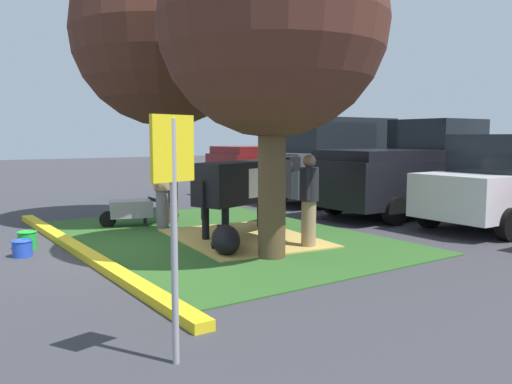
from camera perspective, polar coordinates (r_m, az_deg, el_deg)
The scene contains 18 objects.
ground_plane at distance 9.48m, azimuth -15.11°, elevation -6.12°, with size 80.00×80.00×0.00m, color #38383D.
grass_island at distance 10.37m, azimuth -4.06°, elevation -4.83°, with size 7.48×5.14×0.02m, color #2D5B23.
curb_yellow at distance 9.31m, azimuth -18.73°, elevation -6.08°, with size 8.68×0.24×0.12m, color yellow.
hay_bedding at distance 10.06m, azimuth -1.41°, elevation -5.06°, with size 3.20×2.40×0.04m, color tan.
shade_tree_left at distance 12.18m, azimuth -9.94°, elevation 16.68°, with size 4.10×4.10×6.30m.
shade_tree_right at distance 8.49m, azimuth 1.81°, elevation 18.03°, with size 3.61×3.61×5.56m.
cow_holstein at distance 10.33m, azimuth -0.94°, elevation 1.10°, with size 1.40×3.05×1.53m.
calf_lying at distance 8.87m, azimuth -3.37°, elevation -5.19°, with size 1.31×0.92×0.48m.
person_handler at distance 9.17m, azimuth 5.82°, elevation -0.67°, with size 0.38×0.42×1.66m.
person_visitor_near at distance 11.21m, azimuth -10.28°, elevation 0.45°, with size 0.34×0.47×1.65m.
wheelbarrow at distance 11.74m, azimuth -13.65°, elevation -1.84°, with size 0.92×1.61×0.63m.
parking_sign at distance 4.43m, azimuth -9.06°, elevation 0.16°, with size 0.15×0.44×2.15m.
bucket_green at distance 10.05m, azimuth -23.80°, elevation -4.80°, with size 0.33×0.33×0.31m.
bucket_blue at distance 9.43m, azimuth -24.25°, elevation -5.62°, with size 0.34×0.34×0.28m.
pickup_truck_maroon at distance 18.13m, azimuth 3.77°, elevation 3.35°, with size 2.27×5.43×2.42m.
suv_dark_grey at distance 15.81m, azimuth 9.06°, elevation 3.46°, with size 2.17×4.62×2.52m.
pickup_truck_black at distance 13.95m, azimuth 17.03°, elevation 2.29°, with size 2.27×5.43×2.42m.
hatchback_white at distance 12.54m, azimuth 25.87°, elevation 0.96°, with size 2.06×4.42×2.02m.
Camera 1 is at (8.76, -3.05, 1.97)m, focal length 36.48 mm.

